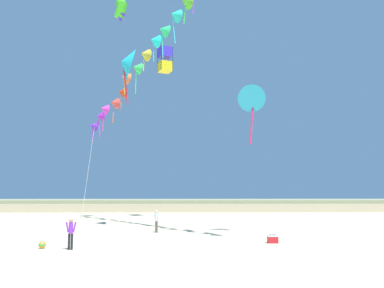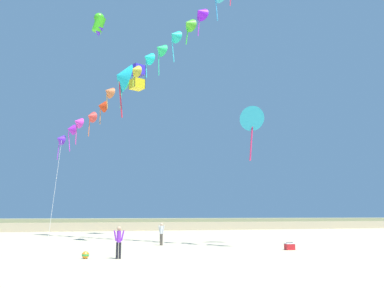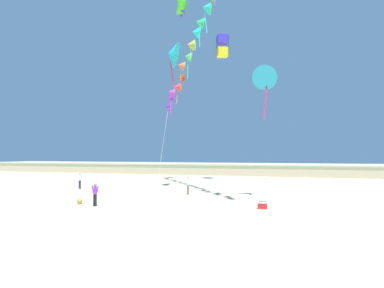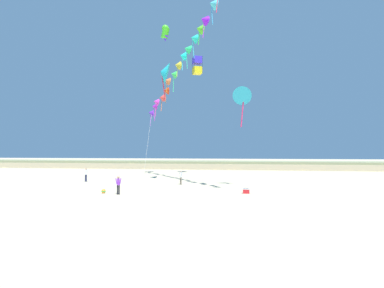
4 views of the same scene
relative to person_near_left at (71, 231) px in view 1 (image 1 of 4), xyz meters
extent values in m
plane|color=beige|center=(4.05, -3.15, -0.91)|extent=(240.00, 240.00, 0.00)
cube|color=#BFAE8B|center=(4.05, 38.16, -0.36)|extent=(120.00, 8.78, 1.11)
cube|color=gray|center=(4.05, 38.16, 0.35)|extent=(120.00, 7.46, 0.63)
cylinder|color=black|center=(0.07, 0.00, -0.51)|extent=(0.12, 0.12, 0.79)
cylinder|color=black|center=(-0.07, 0.00, -0.51)|extent=(0.12, 0.12, 0.79)
cylinder|color=purple|center=(0.00, 0.00, 0.16)|extent=(0.21, 0.21, 0.56)
cylinder|color=purple|center=(0.18, 0.00, 0.21)|extent=(0.19, 0.08, 0.53)
cylinder|color=purple|center=(-0.18, 0.00, 0.21)|extent=(0.19, 0.08, 0.53)
sphere|color=tan|center=(0.00, 0.00, 0.56)|extent=(0.21, 0.21, 0.21)
cylinder|color=#726656|center=(3.83, 8.10, -0.51)|extent=(0.12, 0.12, 0.79)
cylinder|color=#726656|center=(3.74, 8.21, -0.51)|extent=(0.12, 0.12, 0.79)
cylinder|color=white|center=(3.78, 8.15, 0.17)|extent=(0.21, 0.21, 0.56)
cylinder|color=white|center=(3.90, 8.01, 0.21)|extent=(0.18, 0.20, 0.53)
cylinder|color=white|center=(3.67, 8.29, 0.21)|extent=(0.18, 0.20, 0.53)
sphere|color=beige|center=(3.78, 8.15, 0.56)|extent=(0.22, 0.22, 0.22)
cone|color=#6327CA|center=(-4.20, 23.09, 9.01)|extent=(1.36, 1.40, 1.20)
cylinder|color=#A139E5|center=(-4.29, 23.21, 7.82)|extent=(0.21, 0.11, 1.94)
cone|color=purple|center=(-3.13, 21.46, 9.80)|extent=(1.18, 1.32, 1.12)
cylinder|color=#E339E5|center=(-3.21, 21.59, 8.56)|extent=(0.30, 0.10, 2.04)
cone|color=#D938C1|center=(-2.46, 20.02, 10.29)|extent=(1.35, 1.41, 1.20)
cylinder|color=#E539A2|center=(-2.54, 20.15, 9.05)|extent=(0.08, 0.29, 2.05)
cone|color=#D73F39|center=(-1.25, 18.99, 10.70)|extent=(1.26, 1.29, 1.11)
cylinder|color=orange|center=(-1.34, 19.12, 9.60)|extent=(0.15, 0.24, 1.77)
cone|color=red|center=(-0.30, 17.71, 11.46)|extent=(1.15, 1.31, 1.11)
cylinder|color=orange|center=(-0.39, 17.83, 10.48)|extent=(0.11, 0.16, 1.53)
cone|color=#D66C3B|center=(0.20, 16.24, 12.53)|extent=(1.36, 1.41, 1.21)
cylinder|color=gold|center=(0.12, 16.36, 11.60)|extent=(0.17, 0.09, 1.41)
cone|color=#39DA5A|center=(1.39, 15.23, 13.15)|extent=(1.26, 1.37, 1.19)
cylinder|color=#39E585|center=(1.30, 15.36, 11.87)|extent=(0.13, 0.18, 2.14)
cone|color=gold|center=(2.26, 13.53, 13.86)|extent=(1.25, 1.31, 1.11)
cylinder|color=#D8E539|center=(2.18, 13.65, 13.02)|extent=(0.11, 0.14, 1.24)
cone|color=#1CF0DD|center=(3.20, 12.25, 14.63)|extent=(1.23, 1.34, 1.14)
cylinder|color=#39CBE5|center=(3.12, 12.38, 13.63)|extent=(0.11, 0.18, 1.57)
cone|color=#28D872|center=(4.02, 10.89, 14.98)|extent=(1.30, 1.39, 1.21)
cylinder|color=#39E5AA|center=(3.94, 11.01, 13.73)|extent=(0.15, 0.15, 2.06)
cone|color=#20CDB6|center=(4.97, 9.74, 15.80)|extent=(1.28, 1.36, 1.16)
cylinder|color=#39D2E5|center=(4.89, 9.87, 14.55)|extent=(0.29, 0.09, 2.04)
cone|color=#4AC426|center=(5.83, 8.40, 16.28)|extent=(1.25, 1.32, 1.13)
cylinder|color=#39E53B|center=(5.74, 8.53, 15.33)|extent=(0.21, 0.18, 1.46)
cylinder|color=#BA39E5|center=(6.38, 7.39, 15.72)|extent=(0.18, 0.17, 1.66)
cylinder|color=silver|center=(-4.31, 21.84, 3.99)|extent=(0.67, 2.03, 9.80)
cone|color=#20D0D8|center=(0.93, 11.61, 12.45)|extent=(2.04, 2.88, 2.74)
cone|color=#E52D43|center=(0.93, 11.61, 12.47)|extent=(1.17, 1.60, 1.52)
cylinder|color=#E52D43|center=(0.93, 11.61, 10.55)|extent=(0.46, 0.41, 3.00)
cone|color=#2DC0E2|center=(10.46, 7.14, 8.57)|extent=(2.07, 1.52, 2.04)
cone|color=#E52D61|center=(10.46, 7.14, 8.59)|extent=(1.14, 0.87, 1.14)
cylinder|color=#E52D61|center=(10.46, 7.14, 6.76)|extent=(0.40, 0.14, 3.04)
cylinder|color=#44D222|center=(-0.82, 19.24, 20.50)|extent=(1.69, 1.48, 1.79)
sphere|color=#44D222|center=(-0.82, 19.24, 21.21)|extent=(1.05, 1.05, 1.05)
cone|color=#582DE5|center=(-0.82, 19.24, 19.64)|extent=(1.18, 1.18, 0.80)
sphere|color=black|center=(-0.82, 19.24, 21.50)|extent=(0.22, 0.22, 0.22)
cube|color=yellow|center=(3.63, 22.13, 15.40)|extent=(1.70, 1.70, 1.08)
cube|color=#3B2DE5|center=(3.63, 22.13, 17.01)|extent=(1.70, 1.70, 1.08)
cylinder|color=black|center=(3.29, 21.27, 16.20)|extent=(0.04, 0.04, 2.70)
cylinder|color=black|center=(4.48, 21.79, 16.20)|extent=(0.04, 0.04, 2.70)
cylinder|color=black|center=(3.97, 22.98, 16.20)|extent=(0.04, 0.04, 2.70)
cylinder|color=black|center=(2.78, 22.46, 16.20)|extent=(0.04, 0.04, 2.70)
cube|color=red|center=(10.71, 2.35, -0.73)|extent=(0.56, 0.40, 0.36)
cube|color=white|center=(10.71, 2.35, -0.52)|extent=(0.58, 0.41, 0.06)
cylinder|color=black|center=(10.71, 2.35, -0.46)|extent=(0.45, 0.03, 0.03)
sphere|color=orange|center=(-1.57, 0.50, -0.73)|extent=(0.36, 0.36, 0.36)
cylinder|color=green|center=(-1.57, 0.50, -0.73)|extent=(0.36, 0.36, 0.09)
camera|label=1|loc=(5.65, -20.90, 2.06)|focal=38.00mm
camera|label=2|loc=(-2.04, -20.92, 1.26)|focal=38.00mm
camera|label=3|loc=(13.19, -19.71, 2.55)|focal=32.00mm
camera|label=4|loc=(10.18, -24.10, 2.79)|focal=28.00mm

